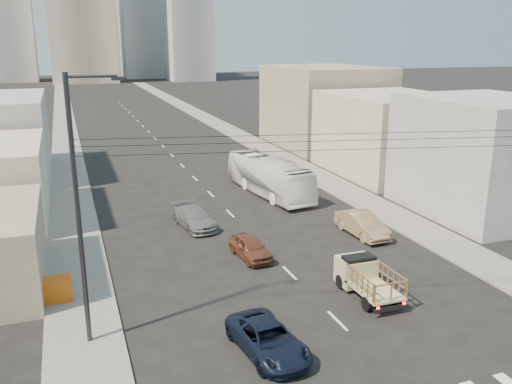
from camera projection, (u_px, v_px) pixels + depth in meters
ground at (358, 342)px, 24.59m from camera, size 420.00×420.00×0.00m
sidewalk_left at (65, 128)px, 84.30m from camera, size 3.50×180.00×0.12m
sidewalk_right at (211, 120)px, 91.86m from camera, size 3.50×180.00×0.12m
lane_dashes at (159, 142)px, 72.67m from camera, size 0.15×104.00×0.01m
flatbed_pickup at (366, 276)px, 28.81m from camera, size 1.95×4.41×1.90m
navy_pickup at (268, 339)px, 23.51m from camera, size 2.83×5.13×1.36m
city_bus at (269, 176)px, 47.68m from camera, size 4.19×11.99×3.27m
sedan_brown at (250, 247)px, 33.90m from camera, size 2.02×4.18×1.37m
sedan_tan at (362, 224)px, 37.77m from camera, size 1.94×4.96×1.61m
sedan_grey at (195, 218)px, 39.46m from camera, size 2.69×5.23×1.45m
streetlamp_left at (80, 207)px, 22.81m from camera, size 2.36×0.25×12.00m
overhead_wires at (351, 141)px, 23.52m from camera, size 23.01×5.02×0.72m
crate_stack at (54, 289)px, 28.17m from camera, size 1.80×1.20×1.14m
bldg_right_near at (485, 156)px, 42.19m from camera, size 10.00×12.00×9.00m
bldg_right_mid at (390, 134)px, 55.19m from camera, size 11.00×14.00×8.00m
bldg_right_far at (324, 106)px, 69.59m from camera, size 12.00×16.00×10.00m
midrise_ne at (143, 20)px, 192.82m from camera, size 16.00×16.00×40.00m
midrise_nw at (9, 28)px, 174.94m from camera, size 15.00×15.00×34.00m
midrise_back at (105, 16)px, 202.03m from camera, size 18.00×18.00×44.00m
midrise_east at (189, 38)px, 180.16m from camera, size 14.00×14.00×28.00m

